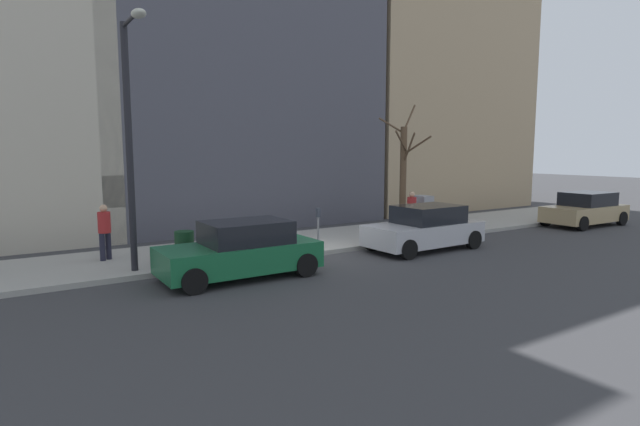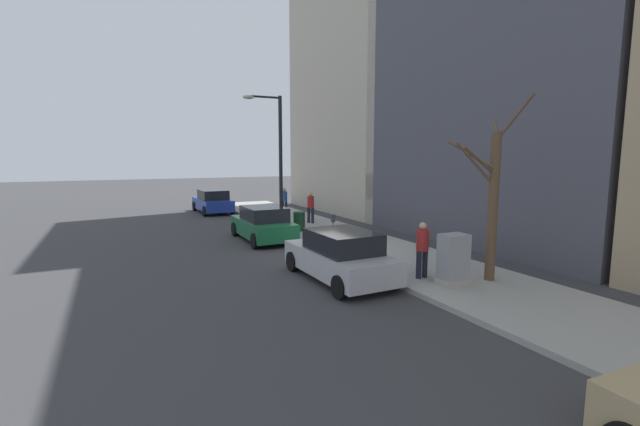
{
  "view_description": "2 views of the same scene",
  "coord_description": "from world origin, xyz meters",
  "px_view_note": "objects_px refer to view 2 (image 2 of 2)",
  "views": [
    {
      "loc": [
        -13.3,
        8.58,
        3.37
      ],
      "look_at": [
        0.22,
        -0.17,
        1.37
      ],
      "focal_mm": 28.0,
      "sensor_mm": 36.0,
      "label": 1
    },
    {
      "loc": [
        -7.1,
        -14.62,
        3.71
      ],
      "look_at": [
        -0.35,
        -0.75,
        1.66
      ],
      "focal_mm": 24.0,
      "sensor_mm": 36.0,
      "label": 2
    }
  ],
  "objects_px": {
    "office_tower_right": "(401,27)",
    "streetlamp": "(276,150)",
    "trash_bin": "(299,221)",
    "pedestrian_far_corner": "(284,200)",
    "parked_car_silver": "(340,256)",
    "parked_car_green": "(263,224)",
    "utility_box": "(453,260)",
    "parked_car_blue": "(213,202)",
    "pedestrian_midblock": "(311,206)",
    "parking_meter": "(333,228)",
    "pedestrian_near_meter": "(422,247)",
    "bare_tree": "(492,200)"
  },
  "relations": [
    {
      "from": "parked_car_silver",
      "to": "trash_bin",
      "type": "distance_m",
      "value": 7.99
    },
    {
      "from": "parking_meter",
      "to": "pedestrian_midblock",
      "type": "xyz_separation_m",
      "value": [
        1.93,
        6.27,
        0.11
      ]
    },
    {
      "from": "utility_box",
      "to": "office_tower_right",
      "type": "relative_size",
      "value": 0.06
    },
    {
      "from": "utility_box",
      "to": "pedestrian_far_corner",
      "type": "height_order",
      "value": "pedestrian_far_corner"
    },
    {
      "from": "parking_meter",
      "to": "streetlamp",
      "type": "relative_size",
      "value": 0.21
    },
    {
      "from": "parked_car_green",
      "to": "streetlamp",
      "type": "bearing_deg",
      "value": 57.69
    },
    {
      "from": "parked_car_green",
      "to": "pedestrian_far_corner",
      "type": "height_order",
      "value": "pedestrian_far_corner"
    },
    {
      "from": "parked_car_blue",
      "to": "office_tower_right",
      "type": "bearing_deg",
      "value": -15.35
    },
    {
      "from": "bare_tree",
      "to": "office_tower_right",
      "type": "relative_size",
      "value": 0.21
    },
    {
      "from": "pedestrian_midblock",
      "to": "office_tower_right",
      "type": "xyz_separation_m",
      "value": [
        9.0,
        4.63,
        11.43
      ]
    },
    {
      "from": "bare_tree",
      "to": "trash_bin",
      "type": "distance_m",
      "value": 10.34
    },
    {
      "from": "pedestrian_near_meter",
      "to": "office_tower_right",
      "type": "bearing_deg",
      "value": -128.55
    },
    {
      "from": "parked_car_blue",
      "to": "pedestrian_midblock",
      "type": "height_order",
      "value": "pedestrian_midblock"
    },
    {
      "from": "parking_meter",
      "to": "trash_bin",
      "type": "xyz_separation_m",
      "value": [
        0.45,
        4.36,
        -0.38
      ]
    },
    {
      "from": "utility_box",
      "to": "pedestrian_midblock",
      "type": "height_order",
      "value": "pedestrian_midblock"
    },
    {
      "from": "utility_box",
      "to": "streetlamp",
      "type": "relative_size",
      "value": 0.22
    },
    {
      "from": "utility_box",
      "to": "pedestrian_far_corner",
      "type": "distance_m",
      "value": 15.46
    },
    {
      "from": "pedestrian_near_meter",
      "to": "parked_car_blue",
      "type": "bearing_deg",
      "value": -88.04
    },
    {
      "from": "parked_car_silver",
      "to": "office_tower_right",
      "type": "bearing_deg",
      "value": 47.69
    },
    {
      "from": "streetlamp",
      "to": "trash_bin",
      "type": "relative_size",
      "value": 7.22
    },
    {
      "from": "utility_box",
      "to": "trash_bin",
      "type": "distance_m",
      "value": 9.95
    },
    {
      "from": "streetlamp",
      "to": "bare_tree",
      "type": "height_order",
      "value": "streetlamp"
    },
    {
      "from": "bare_tree",
      "to": "parked_car_blue",
      "type": "bearing_deg",
      "value": 100.94
    },
    {
      "from": "parking_meter",
      "to": "trash_bin",
      "type": "relative_size",
      "value": 1.5
    },
    {
      "from": "parked_car_green",
      "to": "trash_bin",
      "type": "bearing_deg",
      "value": 22.25
    },
    {
      "from": "trash_bin",
      "to": "pedestrian_midblock",
      "type": "xyz_separation_m",
      "value": [
        1.48,
        1.91,
        0.49
      ]
    },
    {
      "from": "streetlamp",
      "to": "pedestrian_far_corner",
      "type": "xyz_separation_m",
      "value": [
        1.98,
        4.0,
        -2.93
      ]
    },
    {
      "from": "parked_car_blue",
      "to": "streetlamp",
      "type": "height_order",
      "value": "streetlamp"
    },
    {
      "from": "parked_car_blue",
      "to": "pedestrian_midblock",
      "type": "distance_m",
      "value": 8.45
    },
    {
      "from": "parked_car_green",
      "to": "pedestrian_far_corner",
      "type": "distance_m",
      "value": 7.25
    },
    {
      "from": "parked_car_blue",
      "to": "pedestrian_midblock",
      "type": "xyz_separation_m",
      "value": [
        3.6,
        -7.64,
        0.35
      ]
    },
    {
      "from": "parked_car_silver",
      "to": "utility_box",
      "type": "relative_size",
      "value": 2.96
    },
    {
      "from": "bare_tree",
      "to": "pedestrian_far_corner",
      "type": "xyz_separation_m",
      "value": [
        -0.3,
        15.52,
        -1.4
      ]
    },
    {
      "from": "parked_car_blue",
      "to": "bare_tree",
      "type": "bearing_deg",
      "value": -80.98
    },
    {
      "from": "parked_car_blue",
      "to": "pedestrian_far_corner",
      "type": "distance_m",
      "value": 5.35
    },
    {
      "from": "parked_car_green",
      "to": "parked_car_blue",
      "type": "bearing_deg",
      "value": 89.94
    },
    {
      "from": "office_tower_right",
      "to": "pedestrian_midblock",
      "type": "bearing_deg",
      "value": -152.79
    },
    {
      "from": "utility_box",
      "to": "pedestrian_far_corner",
      "type": "relative_size",
      "value": 0.86
    },
    {
      "from": "trash_bin",
      "to": "pedestrian_far_corner",
      "type": "xyz_separation_m",
      "value": [
        1.36,
        5.49,
        0.49
      ]
    },
    {
      "from": "parked_car_green",
      "to": "parked_car_blue",
      "type": "relative_size",
      "value": 0.99
    },
    {
      "from": "office_tower_right",
      "to": "streetlamp",
      "type": "bearing_deg",
      "value": -155.58
    },
    {
      "from": "streetlamp",
      "to": "pedestrian_midblock",
      "type": "distance_m",
      "value": 3.63
    },
    {
      "from": "parking_meter",
      "to": "pedestrian_far_corner",
      "type": "height_order",
      "value": "pedestrian_far_corner"
    },
    {
      "from": "pedestrian_far_corner",
      "to": "office_tower_right",
      "type": "bearing_deg",
      "value": 58.83
    },
    {
      "from": "streetlamp",
      "to": "office_tower_right",
      "type": "xyz_separation_m",
      "value": [
        11.1,
        5.04,
        8.5
      ]
    },
    {
      "from": "parked_car_blue",
      "to": "bare_tree",
      "type": "distance_m",
      "value": 20.01
    },
    {
      "from": "parked_car_blue",
      "to": "pedestrian_midblock",
      "type": "relative_size",
      "value": 2.57
    },
    {
      "from": "parked_car_green",
      "to": "utility_box",
      "type": "bearing_deg",
      "value": -74.72
    },
    {
      "from": "streetlamp",
      "to": "pedestrian_near_meter",
      "type": "xyz_separation_m",
      "value": [
        0.67,
        -10.52,
        -2.93
      ]
    },
    {
      "from": "streetlamp",
      "to": "bare_tree",
      "type": "distance_m",
      "value": 11.85
    }
  ]
}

